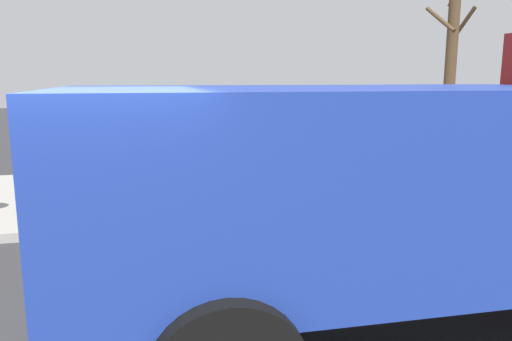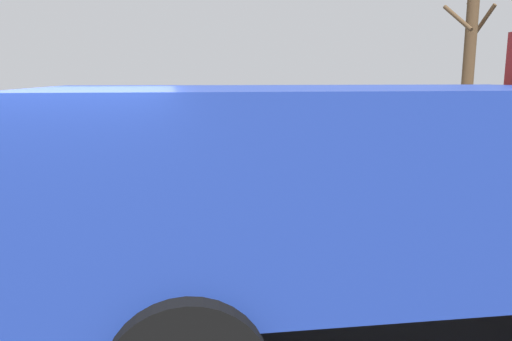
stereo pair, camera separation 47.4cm
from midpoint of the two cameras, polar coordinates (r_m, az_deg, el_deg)
The scene contains 5 objects.
sidewalk_curb at distance 10.83m, azimuth -14.38°, elevation -2.62°, with size 36.00×5.00×0.15m, color #99968E.
fire_hydrant at distance 9.74m, azimuth -10.40°, elevation -1.02°, with size 0.23×0.52×0.76m.
loose_tire at distance 9.20m, azimuth -12.67°, elevation -0.29°, with size 1.27×1.27×0.24m, color black.
dump_truck_blue at distance 5.14m, azimuth 23.73°, elevation -0.17°, with size 7.04×2.90×3.00m.
bare_tree at distance 11.59m, azimuth 24.14°, elevation 11.78°, with size 1.10×1.10×5.27m.
Camera 2 is at (1.23, -4.06, 2.49)m, focal length 35.29 mm.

